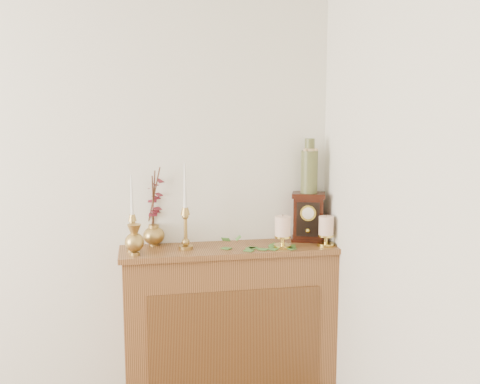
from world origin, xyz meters
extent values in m
cube|color=brown|center=(1.40, 2.10, 0.45)|extent=(1.20, 0.30, 0.90)
cube|color=brown|center=(1.40, 1.95, 0.41)|extent=(0.96, 0.01, 0.63)
cube|color=brown|center=(1.40, 2.10, 0.92)|extent=(1.24, 0.34, 0.03)
cylinder|color=#AE8E45|center=(0.86, 2.09, 0.94)|extent=(0.07, 0.07, 0.02)
sphere|color=#AE8E45|center=(0.86, 2.09, 0.97)|extent=(0.04, 0.04, 0.04)
cylinder|color=#AE8E45|center=(0.86, 2.09, 1.03)|extent=(0.02, 0.02, 0.12)
sphere|color=#AE8E45|center=(0.86, 2.09, 1.09)|extent=(0.03, 0.03, 0.03)
cone|color=#AE8E45|center=(0.86, 2.09, 1.12)|extent=(0.05, 0.05, 0.04)
cone|color=silver|center=(0.86, 2.09, 1.24)|extent=(0.02, 0.02, 0.22)
cylinder|color=#AE8E45|center=(1.15, 2.09, 0.94)|extent=(0.08, 0.08, 0.02)
sphere|color=#AE8E45|center=(1.15, 2.09, 0.97)|extent=(0.04, 0.04, 0.04)
cylinder|color=#AE8E45|center=(1.15, 2.09, 1.04)|extent=(0.02, 0.02, 0.14)
sphere|color=#AE8E45|center=(1.15, 2.09, 1.12)|extent=(0.04, 0.04, 0.04)
cone|color=#AE8E45|center=(1.15, 2.09, 1.15)|extent=(0.05, 0.05, 0.04)
cone|color=silver|center=(1.15, 2.09, 1.29)|extent=(0.02, 0.02, 0.25)
cylinder|color=#AE8E45|center=(0.87, 2.01, 0.94)|extent=(0.05, 0.05, 0.02)
sphere|color=#AE8E45|center=(0.87, 2.01, 1.00)|extent=(0.10, 0.10, 0.10)
cone|color=#AE8E45|center=(0.87, 2.01, 1.07)|extent=(0.08, 0.08, 0.05)
cylinder|color=#AE8E45|center=(0.98, 2.21, 0.93)|extent=(0.05, 0.05, 0.01)
ellipsoid|color=#AE8E45|center=(0.98, 2.21, 0.99)|extent=(0.12, 0.12, 0.11)
cylinder|color=#AE8E45|center=(0.98, 2.21, 1.04)|extent=(0.06, 0.06, 0.02)
cylinder|color=#472819|center=(0.98, 2.22, 1.19)|extent=(0.01, 0.08, 0.29)
cylinder|color=#472819|center=(0.98, 2.22, 1.20)|extent=(0.03, 0.06, 0.32)
cylinder|color=#472819|center=(0.98, 2.22, 1.22)|extent=(0.08, 0.09, 0.34)
cylinder|color=gold|center=(1.69, 2.03, 0.94)|extent=(0.10, 0.10, 0.02)
cylinder|color=gold|center=(1.69, 2.03, 0.97)|extent=(0.02, 0.02, 0.04)
cylinder|color=gold|center=(1.69, 2.03, 0.99)|extent=(0.09, 0.09, 0.01)
cylinder|color=#F3E5BE|center=(1.69, 2.03, 1.05)|extent=(0.09, 0.09, 0.11)
cylinder|color=#472819|center=(1.69, 2.03, 1.11)|extent=(0.00, 0.00, 0.01)
cylinder|color=gold|center=(1.94, 2.02, 0.94)|extent=(0.09, 0.09, 0.02)
cylinder|color=gold|center=(1.94, 2.02, 0.97)|extent=(0.02, 0.02, 0.04)
cylinder|color=gold|center=(1.94, 2.02, 0.99)|extent=(0.09, 0.09, 0.01)
cylinder|color=#F3E5BE|center=(1.94, 2.02, 1.05)|extent=(0.08, 0.08, 0.11)
cylinder|color=#472819|center=(1.94, 2.02, 1.11)|extent=(0.00, 0.00, 0.01)
cube|color=#3E702A|center=(1.57, 2.12, 0.93)|extent=(0.06, 0.06, 0.00)
cube|color=#3E702A|center=(1.32, 1.98, 0.93)|extent=(0.06, 0.06, 0.00)
cube|color=#3E702A|center=(1.63, 2.09, 0.93)|extent=(0.06, 0.05, 0.00)
cube|color=#3E702A|center=(1.61, 2.05, 0.93)|extent=(0.05, 0.05, 0.00)
cube|color=#3E702A|center=(1.44, 2.13, 0.93)|extent=(0.06, 0.06, 0.00)
cube|color=#3E702A|center=(1.62, 2.08, 0.93)|extent=(0.06, 0.06, 0.00)
cube|color=#3E702A|center=(1.70, 2.11, 0.93)|extent=(0.05, 0.06, 0.00)
cube|color=#3E702A|center=(1.49, 2.02, 0.93)|extent=(0.06, 0.06, 0.00)
cube|color=#3E702A|center=(1.33, 2.08, 0.93)|extent=(0.05, 0.06, 0.00)
cube|color=#3E702A|center=(1.65, 2.11, 0.93)|extent=(0.06, 0.06, 0.00)
cube|color=#3E702A|center=(1.70, 1.99, 0.93)|extent=(0.05, 0.06, 0.00)
cube|color=#3E702A|center=(1.37, 2.07, 0.98)|extent=(0.05, 0.05, 0.03)
cube|color=#3E702A|center=(1.43, 2.01, 1.00)|extent=(0.03, 0.05, 0.03)
cube|color=#3E702A|center=(1.69, 2.06, 0.99)|extent=(0.03, 0.05, 0.03)
cube|color=#35120A|center=(1.88, 2.16, 0.94)|extent=(0.22, 0.19, 0.02)
cube|color=#35120A|center=(1.88, 2.16, 1.06)|extent=(0.20, 0.16, 0.25)
cube|color=#35120A|center=(1.88, 2.16, 1.20)|extent=(0.22, 0.19, 0.03)
cube|color=black|center=(1.86, 2.11, 1.07)|extent=(0.13, 0.05, 0.20)
cylinder|color=gold|center=(1.86, 2.10, 1.11)|extent=(0.09, 0.04, 0.09)
cylinder|color=silver|center=(1.86, 2.10, 1.11)|extent=(0.07, 0.03, 0.07)
sphere|color=gold|center=(1.86, 2.11, 1.00)|extent=(0.03, 0.03, 0.03)
cylinder|color=#183024|center=(1.88, 2.16, 1.34)|extent=(0.10, 0.10, 0.25)
cylinder|color=#183024|center=(1.88, 2.16, 1.49)|extent=(0.06, 0.06, 0.08)
cylinder|color=tan|center=(1.88, 2.16, 1.47)|extent=(0.07, 0.07, 0.02)
camera|label=1|loc=(0.90, -0.96, 1.72)|focal=42.00mm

